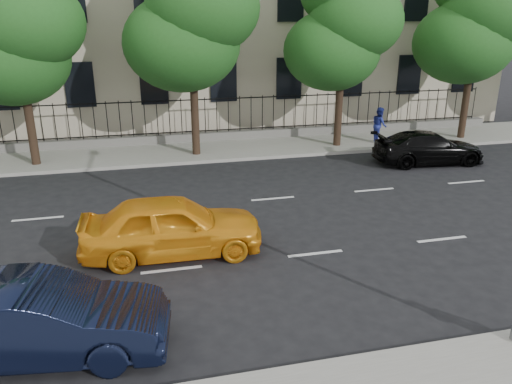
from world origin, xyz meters
TOP-DOWN VIEW (x-y plane):
  - ground at (0.00, 0.00)m, footprint 120.00×120.00m
  - far_sidewalk at (0.00, 14.00)m, footprint 60.00×4.00m
  - lane_markings at (0.00, 4.75)m, footprint 49.60×4.62m
  - iron_fence at (0.00, 15.70)m, footprint 30.00×0.50m
  - tree_b at (-8.96, 13.36)m, footprint 5.53×5.12m
  - tree_c at (-1.96, 13.36)m, footprint 5.89×5.50m
  - tree_d at (5.04, 13.36)m, footprint 5.34×4.94m
  - tree_e at (12.04, 13.36)m, footprint 5.71×5.31m
  - yellow_taxi at (-3.87, 3.45)m, footprint 5.02×2.14m
  - navy_sedan at (-6.72, -0.40)m, footprint 5.09×2.34m
  - black_sedan at (7.94, 9.77)m, footprint 5.05×2.40m
  - pedestrian_far at (7.30, 13.32)m, footprint 0.76×0.93m

SIDE VIEW (x-z plane):
  - ground at x=0.00m, z-range 0.00..0.00m
  - lane_markings at x=0.00m, z-range 0.00..0.01m
  - far_sidewalk at x=0.00m, z-range 0.00..0.15m
  - iron_fence at x=0.00m, z-range -0.45..1.75m
  - black_sedan at x=7.94m, z-range 0.00..1.42m
  - navy_sedan at x=-6.72m, z-range 0.00..1.62m
  - yellow_taxi at x=-3.87m, z-range 0.00..1.69m
  - pedestrian_far at x=7.30m, z-range 0.15..1.91m
  - tree_d at x=5.04m, z-range 1.42..10.26m
  - tree_b at x=-8.96m, z-range 1.35..10.33m
  - tree_e at x=12.04m, z-range 1.47..10.93m
  - tree_c at x=-1.96m, z-range 1.51..11.31m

